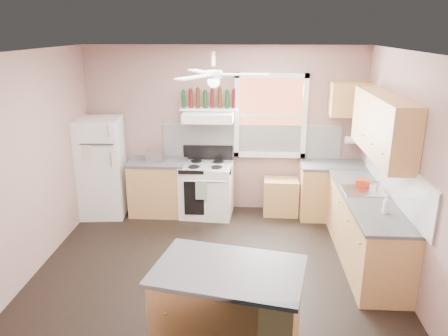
# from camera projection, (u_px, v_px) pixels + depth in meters

# --- Properties ---
(floor) EXTENTS (4.50, 4.50, 0.00)m
(floor) POSITION_uv_depth(u_px,v_px,m) (215.00, 267.00, 5.64)
(floor) COLOR black
(floor) RESTS_ON ground
(ceiling) EXTENTS (4.50, 4.50, 0.00)m
(ceiling) POSITION_uv_depth(u_px,v_px,m) (213.00, 51.00, 4.81)
(ceiling) COLOR white
(ceiling) RESTS_ON ground
(wall_back) EXTENTS (4.50, 0.05, 2.70)m
(wall_back) POSITION_uv_depth(u_px,v_px,m) (224.00, 130.00, 7.15)
(wall_back) COLOR gray
(wall_back) RESTS_ON ground
(wall_right) EXTENTS (0.05, 4.00, 2.70)m
(wall_right) POSITION_uv_depth(u_px,v_px,m) (408.00, 171.00, 5.10)
(wall_right) COLOR gray
(wall_right) RESTS_ON ground
(wall_left) EXTENTS (0.05, 4.00, 2.70)m
(wall_left) POSITION_uv_depth(u_px,v_px,m) (30.00, 164.00, 5.35)
(wall_left) COLOR gray
(wall_left) RESTS_ON ground
(backsplash_back) EXTENTS (2.90, 0.03, 0.55)m
(backsplash_back) POSITION_uv_depth(u_px,v_px,m) (251.00, 141.00, 7.14)
(backsplash_back) COLOR white
(backsplash_back) RESTS_ON wall_back
(backsplash_right) EXTENTS (0.03, 2.60, 0.55)m
(backsplash_right) POSITION_uv_depth(u_px,v_px,m) (395.00, 177.00, 5.44)
(backsplash_right) COLOR white
(backsplash_right) RESTS_ON wall_right
(window_view) EXTENTS (1.00, 0.02, 1.20)m
(window_view) POSITION_uv_depth(u_px,v_px,m) (270.00, 116.00, 6.99)
(window_view) COLOR brown
(window_view) RESTS_ON wall_back
(window_frame) EXTENTS (1.16, 0.07, 1.36)m
(window_frame) POSITION_uv_depth(u_px,v_px,m) (271.00, 116.00, 6.97)
(window_frame) COLOR white
(window_frame) RESTS_ON wall_back
(refrigerator) EXTENTS (0.74, 0.72, 1.60)m
(refrigerator) POSITION_uv_depth(u_px,v_px,m) (102.00, 168.00, 7.01)
(refrigerator) COLOR white
(refrigerator) RESTS_ON floor
(base_cabinet_left) EXTENTS (0.90, 0.60, 0.86)m
(base_cabinet_left) POSITION_uv_depth(u_px,v_px,m) (159.00, 188.00, 7.18)
(base_cabinet_left) COLOR #B7864C
(base_cabinet_left) RESTS_ON floor
(counter_left) EXTENTS (0.92, 0.62, 0.04)m
(counter_left) POSITION_uv_depth(u_px,v_px,m) (157.00, 162.00, 7.04)
(counter_left) COLOR #464649
(counter_left) RESTS_ON base_cabinet_left
(toaster) EXTENTS (0.30, 0.20, 0.18)m
(toaster) POSITION_uv_depth(u_px,v_px,m) (156.00, 156.00, 6.99)
(toaster) COLOR silver
(toaster) RESTS_ON counter_left
(stove) EXTENTS (0.86, 0.70, 0.86)m
(stove) POSITION_uv_depth(u_px,v_px,m) (207.00, 190.00, 7.10)
(stove) COLOR white
(stove) RESTS_ON floor
(range_hood) EXTENTS (0.78, 0.50, 0.14)m
(range_hood) POSITION_uv_depth(u_px,v_px,m) (208.00, 117.00, 6.82)
(range_hood) COLOR white
(range_hood) RESTS_ON wall_back
(bottle_shelf) EXTENTS (0.90, 0.26, 0.03)m
(bottle_shelf) POSITION_uv_depth(u_px,v_px,m) (209.00, 109.00, 6.90)
(bottle_shelf) COLOR white
(bottle_shelf) RESTS_ON range_hood
(cart) EXTENTS (0.56, 0.38, 0.56)m
(cart) POSITION_uv_depth(u_px,v_px,m) (281.00, 198.00, 7.17)
(cart) COLOR #B7864C
(cart) RESTS_ON floor
(base_cabinet_corner) EXTENTS (1.00, 0.60, 0.86)m
(base_cabinet_corner) POSITION_uv_depth(u_px,v_px,m) (331.00, 192.00, 7.03)
(base_cabinet_corner) COLOR #B7864C
(base_cabinet_corner) RESTS_ON floor
(base_cabinet_right) EXTENTS (0.60, 2.20, 0.86)m
(base_cabinet_right) POSITION_uv_depth(u_px,v_px,m) (365.00, 230.00, 5.69)
(base_cabinet_right) COLOR #B7864C
(base_cabinet_right) RESTS_ON floor
(counter_corner) EXTENTS (1.02, 0.62, 0.04)m
(counter_corner) POSITION_uv_depth(u_px,v_px,m) (333.00, 165.00, 6.89)
(counter_corner) COLOR #464649
(counter_corner) RESTS_ON base_cabinet_corner
(counter_right) EXTENTS (0.62, 2.22, 0.04)m
(counter_right) POSITION_uv_depth(u_px,v_px,m) (368.00, 198.00, 5.55)
(counter_right) COLOR #464649
(counter_right) RESTS_ON base_cabinet_right
(sink) EXTENTS (0.55, 0.45, 0.03)m
(sink) POSITION_uv_depth(u_px,v_px,m) (364.00, 191.00, 5.73)
(sink) COLOR silver
(sink) RESTS_ON counter_right
(faucet) EXTENTS (0.03, 0.03, 0.14)m
(faucet) POSITION_uv_depth(u_px,v_px,m) (377.00, 186.00, 5.70)
(faucet) COLOR silver
(faucet) RESTS_ON sink
(upper_cabinet_right) EXTENTS (0.33, 1.80, 0.76)m
(upper_cabinet_right) POSITION_uv_depth(u_px,v_px,m) (383.00, 126.00, 5.46)
(upper_cabinet_right) COLOR #B7864C
(upper_cabinet_right) RESTS_ON wall_right
(upper_cabinet_corner) EXTENTS (0.60, 0.33, 0.52)m
(upper_cabinet_corner) POSITION_uv_depth(u_px,v_px,m) (350.00, 99.00, 6.69)
(upper_cabinet_corner) COLOR #B7864C
(upper_cabinet_corner) RESTS_ON wall_back
(paper_towel) EXTENTS (0.26, 0.12, 0.12)m
(paper_towel) POSITION_uv_depth(u_px,v_px,m) (354.00, 140.00, 6.91)
(paper_towel) COLOR white
(paper_towel) RESTS_ON wall_back
(island) EXTENTS (1.39, 1.03, 0.86)m
(island) POSITION_uv_depth(u_px,v_px,m) (228.00, 313.00, 4.03)
(island) COLOR #B7864C
(island) RESTS_ON floor
(island_top) EXTENTS (1.48, 1.12, 0.04)m
(island_top) POSITION_uv_depth(u_px,v_px,m) (228.00, 271.00, 3.89)
(island_top) COLOR #464649
(island_top) RESTS_ON island
(ceiling_fan_hub) EXTENTS (0.20, 0.20, 0.08)m
(ceiling_fan_hub) POSITION_uv_depth(u_px,v_px,m) (214.00, 74.00, 4.89)
(ceiling_fan_hub) COLOR white
(ceiling_fan_hub) RESTS_ON ceiling
(soap_bottle) EXTENTS (0.12, 0.12, 0.23)m
(soap_bottle) POSITION_uv_depth(u_px,v_px,m) (387.00, 204.00, 5.01)
(soap_bottle) COLOR silver
(soap_bottle) RESTS_ON counter_right
(red_caddy) EXTENTS (0.21, 0.17, 0.10)m
(red_caddy) POSITION_uv_depth(u_px,v_px,m) (363.00, 183.00, 5.88)
(red_caddy) COLOR red
(red_caddy) RESTS_ON counter_right
(wine_bottles) EXTENTS (0.86, 0.06, 0.31)m
(wine_bottles) POSITION_uv_depth(u_px,v_px,m) (209.00, 99.00, 6.85)
(wine_bottles) COLOR #143819
(wine_bottles) RESTS_ON bottle_shelf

